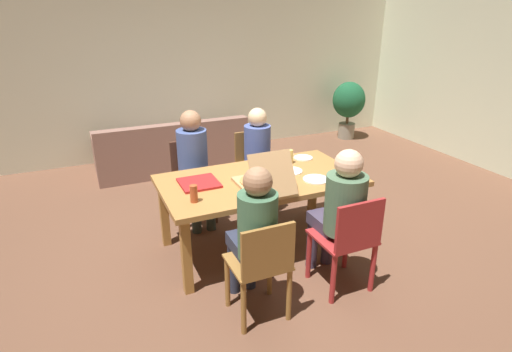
# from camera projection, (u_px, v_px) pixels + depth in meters

# --- Properties ---
(ground_plane) EXTENTS (20.00, 20.00, 0.00)m
(ground_plane) POSITION_uv_depth(u_px,v_px,m) (260.00, 246.00, 4.19)
(ground_plane) COLOR brown
(back_wall) EXTENTS (8.00, 0.12, 2.99)m
(back_wall) POSITION_uv_depth(u_px,v_px,m) (173.00, 59.00, 6.38)
(back_wall) COLOR beige
(back_wall) RESTS_ON ground
(side_wall_right) EXTENTS (0.12, 5.54, 2.99)m
(side_wall_right) POSITION_uv_depth(u_px,v_px,m) (486.00, 62.00, 5.94)
(side_wall_right) COLOR beige
(side_wall_right) RESTS_ON ground
(dining_table) EXTENTS (1.87, 1.00, 0.74)m
(dining_table) POSITION_uv_depth(u_px,v_px,m) (260.00, 186.00, 3.94)
(dining_table) COLOR #AD763C
(dining_table) RESTS_ON ground
(chair_0) EXTENTS (0.45, 0.44, 0.87)m
(chair_0) POSITION_uv_depth(u_px,v_px,m) (348.00, 240.00, 3.37)
(chair_0) COLOR #AB2B2B
(chair_0) RESTS_ON ground
(person_0) EXTENTS (0.33, 0.54, 1.23)m
(person_0) POSITION_uv_depth(u_px,v_px,m) (341.00, 206.00, 3.39)
(person_0) COLOR #41384D
(person_0) RESTS_ON ground
(chair_1) EXTENTS (0.43, 0.39, 0.85)m
(chair_1) POSITION_uv_depth(u_px,v_px,m) (262.00, 265.00, 3.03)
(chair_1) COLOR olive
(chair_1) RESTS_ON ground
(person_1) EXTENTS (0.29, 0.52, 1.22)m
(person_1) POSITION_uv_depth(u_px,v_px,m) (254.00, 229.00, 3.07)
(person_1) COLOR #2B3043
(person_1) RESTS_ON ground
(chair_2) EXTENTS (0.42, 0.40, 0.88)m
(chair_2) POSITION_uv_depth(u_px,v_px,m) (192.00, 177.00, 4.61)
(chair_2) COLOR #563224
(chair_2) RESTS_ON ground
(person_2) EXTENTS (0.32, 0.51, 1.25)m
(person_2) POSITION_uv_depth(u_px,v_px,m) (194.00, 159.00, 4.40)
(person_2) COLOR #35423B
(person_2) RESTS_ON ground
(chair_3) EXTENTS (0.42, 0.43, 0.86)m
(chair_3) POSITION_uv_depth(u_px,v_px,m) (254.00, 163.00, 4.97)
(chair_3) COLOR olive
(chair_3) RESTS_ON ground
(person_3) EXTENTS (0.31, 0.48, 1.19)m
(person_3) POSITION_uv_depth(u_px,v_px,m) (259.00, 150.00, 4.77)
(person_3) COLOR #2C3542
(person_3) RESTS_ON ground
(pizza_box_0) EXTENTS (0.39, 0.58, 0.38)m
(pizza_box_0) POSITION_uv_depth(u_px,v_px,m) (261.00, 181.00, 3.71)
(pizza_box_0) COLOR tan
(pizza_box_0) RESTS_ON dining_table
(pizza_box_1) EXTENTS (0.34, 0.34, 0.02)m
(pizza_box_1) POSITION_uv_depth(u_px,v_px,m) (199.00, 183.00, 3.77)
(pizza_box_1) COLOR #B12021
(pizza_box_1) RESTS_ON dining_table
(plate_0) EXTENTS (0.24, 0.24, 0.01)m
(plate_0) POSITION_uv_depth(u_px,v_px,m) (290.00, 171.00, 4.06)
(plate_0) COLOR white
(plate_0) RESTS_ON dining_table
(plate_1) EXTENTS (0.20, 0.20, 0.01)m
(plate_1) POSITION_uv_depth(u_px,v_px,m) (303.00, 158.00, 4.42)
(plate_1) COLOR white
(plate_1) RESTS_ON dining_table
(plate_2) EXTENTS (0.24, 0.24, 0.01)m
(plate_2) POSITION_uv_depth(u_px,v_px,m) (316.00, 179.00, 3.86)
(plate_2) COLOR white
(plate_2) RESTS_ON dining_table
(drinking_glass_0) EXTENTS (0.06, 0.06, 0.15)m
(drinking_glass_0) POSITION_uv_depth(u_px,v_px,m) (194.00, 194.00, 3.41)
(drinking_glass_0) COLOR #B74B27
(drinking_glass_0) RESTS_ON dining_table
(drinking_glass_1) EXTENTS (0.07, 0.07, 0.14)m
(drinking_glass_1) POSITION_uv_depth(u_px,v_px,m) (290.00, 157.00, 4.25)
(drinking_glass_1) COLOR #E0C062
(drinking_glass_1) RESTS_ON dining_table
(drinking_glass_2) EXTENTS (0.08, 0.08, 0.11)m
(drinking_glass_2) POSITION_uv_depth(u_px,v_px,m) (260.00, 161.00, 4.19)
(drinking_glass_2) COLOR silver
(drinking_glass_2) RESTS_ON dining_table
(couch) EXTENTS (2.13, 0.79, 0.75)m
(couch) POSITION_uv_depth(u_px,v_px,m) (172.00, 151.00, 6.07)
(couch) COLOR #8D6659
(couch) RESTS_ON ground
(potted_plant) EXTENTS (0.57, 0.57, 1.02)m
(potted_plant) POSITION_uv_depth(u_px,v_px,m) (349.00, 103.00, 7.38)
(potted_plant) COLOR gray
(potted_plant) RESTS_ON ground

